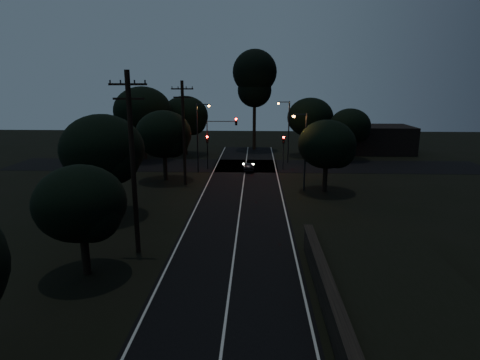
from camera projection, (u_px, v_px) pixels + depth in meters
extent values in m
cube|color=black|center=(239.00, 217.00, 31.59)|extent=(8.00, 70.00, 0.02)
cube|color=black|center=(246.00, 166.00, 51.01)|extent=(60.00, 8.00, 0.02)
cube|color=beige|center=(239.00, 216.00, 31.59)|extent=(0.12, 70.00, 0.01)
cube|color=beige|center=(192.00, 216.00, 31.73)|extent=(0.12, 70.00, 0.01)
cube|color=beige|center=(287.00, 217.00, 31.44)|extent=(0.12, 70.00, 0.01)
cylinder|color=black|center=(133.00, 166.00, 23.73)|extent=(0.30, 0.30, 11.00)
cube|color=black|center=(128.00, 84.00, 22.62)|extent=(2.20, 0.12, 0.12)
cube|color=black|center=(129.00, 99.00, 22.81)|extent=(1.80, 0.12, 0.12)
cylinder|color=black|center=(184.00, 134.00, 40.30)|extent=(0.30, 0.30, 10.50)
cube|color=black|center=(182.00, 89.00, 39.24)|extent=(2.20, 0.12, 0.12)
cube|color=black|center=(182.00, 97.00, 39.43)|extent=(1.80, 0.12, 0.12)
cylinder|color=black|center=(85.00, 254.00, 21.93)|extent=(0.44, 0.44, 2.27)
ellipsoid|color=black|center=(80.00, 203.00, 21.23)|extent=(4.82, 4.82, 4.09)
sphere|color=black|center=(93.00, 215.00, 20.85)|extent=(2.89, 2.89, 2.89)
cylinder|color=black|center=(106.00, 197.00, 31.65)|extent=(0.44, 0.44, 2.94)
ellipsoid|color=black|center=(102.00, 149.00, 30.75)|extent=(6.34, 6.34, 5.39)
sphere|color=black|center=(114.00, 159.00, 30.24)|extent=(3.80, 3.80, 3.80)
cylinder|color=black|center=(165.00, 167.00, 43.25)|extent=(0.44, 0.44, 2.77)
ellipsoid|color=black|center=(164.00, 134.00, 42.40)|extent=(5.91, 5.91, 5.03)
sphere|color=black|center=(172.00, 141.00, 41.92)|extent=(3.55, 3.55, 3.55)
cylinder|color=black|center=(186.00, 144.00, 58.76)|extent=(0.44, 0.44, 3.13)
ellipsoid|color=black|center=(185.00, 116.00, 57.80)|extent=(6.70, 6.70, 5.69)
sphere|color=black|center=(192.00, 121.00, 57.26)|extent=(4.02, 4.02, 4.02)
cylinder|color=black|center=(145.00, 146.00, 55.01)|extent=(0.44, 0.44, 3.67)
ellipsoid|color=black|center=(143.00, 111.00, 53.89)|extent=(7.72, 7.72, 6.56)
sphere|color=black|center=(151.00, 117.00, 53.27)|extent=(4.63, 4.63, 4.63)
cylinder|color=black|center=(309.00, 145.00, 58.07)|extent=(0.44, 0.44, 3.03)
ellipsoid|color=black|center=(310.00, 117.00, 57.14)|extent=(6.53, 6.53, 5.55)
sphere|color=black|center=(319.00, 122.00, 56.61)|extent=(3.92, 3.92, 3.92)
cylinder|color=black|center=(348.00, 150.00, 55.02)|extent=(0.44, 0.44, 2.57)
ellipsoid|color=black|center=(350.00, 126.00, 54.23)|extent=(5.47, 5.47, 4.65)
sphere|color=black|center=(358.00, 130.00, 53.80)|extent=(3.28, 3.28, 3.28)
cylinder|color=black|center=(325.00, 178.00, 38.75)|extent=(0.44, 0.44, 2.57)
ellipsoid|color=black|center=(327.00, 144.00, 37.96)|extent=(5.45, 5.45, 4.64)
sphere|color=black|center=(338.00, 151.00, 37.52)|extent=(3.27, 3.27, 3.27)
cylinder|color=black|center=(254.00, 123.00, 62.61)|extent=(0.50, 0.50, 8.39)
sphere|color=black|center=(255.00, 72.00, 60.79)|extent=(6.71, 6.71, 6.71)
sphere|color=black|center=(255.00, 90.00, 61.43)|extent=(5.19, 5.19, 5.19)
cube|color=black|center=(116.00, 137.00, 60.98)|extent=(10.00, 8.00, 4.40)
cube|color=black|center=(380.00, 139.00, 60.45)|extent=(9.00, 7.00, 4.00)
cylinder|color=black|center=(208.00, 156.00, 48.87)|extent=(0.12, 0.12, 3.20)
cube|color=black|center=(207.00, 139.00, 48.39)|extent=(0.28, 0.22, 0.90)
sphere|color=#FF0705|center=(207.00, 137.00, 48.19)|extent=(0.22, 0.22, 0.22)
cylinder|color=black|center=(283.00, 156.00, 48.52)|extent=(0.12, 0.12, 3.20)
cube|color=black|center=(284.00, 140.00, 48.03)|extent=(0.28, 0.22, 0.90)
sphere|color=#FF0705|center=(284.00, 137.00, 47.83)|extent=(0.22, 0.22, 0.22)
cylinder|color=black|center=(207.00, 149.00, 48.66)|extent=(0.12, 0.12, 5.00)
cube|color=black|center=(236.00, 121.00, 47.74)|extent=(0.28, 0.22, 0.90)
sphere|color=#FF0705|center=(236.00, 119.00, 47.55)|extent=(0.22, 0.22, 0.22)
cube|color=black|center=(222.00, 121.00, 47.81)|extent=(3.50, 0.08, 0.08)
cylinder|color=black|center=(197.00, 138.00, 46.40)|extent=(0.16, 0.16, 8.00)
cube|color=black|center=(203.00, 104.00, 45.45)|extent=(1.40, 0.10, 0.10)
cube|color=black|center=(209.00, 105.00, 45.43)|extent=(0.35, 0.22, 0.12)
sphere|color=orange|center=(209.00, 106.00, 45.46)|extent=(0.26, 0.26, 0.26)
cylinder|color=black|center=(289.00, 133.00, 51.80)|extent=(0.16, 0.16, 8.00)
cube|color=black|center=(284.00, 102.00, 50.90)|extent=(1.40, 0.10, 0.10)
cube|color=black|center=(278.00, 102.00, 50.94)|extent=(0.35, 0.22, 0.12)
sphere|color=orange|center=(278.00, 103.00, 50.97)|extent=(0.26, 0.26, 0.26)
cylinder|color=black|center=(305.00, 153.00, 38.24)|extent=(0.16, 0.16, 7.50)
cube|color=black|center=(300.00, 114.00, 37.40)|extent=(1.20, 0.10, 0.10)
cube|color=black|center=(294.00, 115.00, 37.44)|extent=(0.35, 0.22, 0.12)
sphere|color=orange|center=(294.00, 116.00, 37.46)|extent=(0.26, 0.26, 0.26)
imported|color=black|center=(249.00, 167.00, 47.79)|extent=(1.41, 3.21, 1.08)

